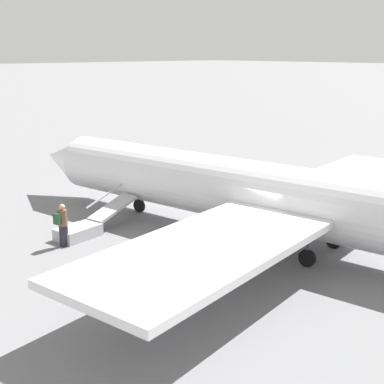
# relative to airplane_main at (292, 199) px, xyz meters

# --- Properties ---
(ground_plane) EXTENTS (600.00, 600.00, 0.00)m
(ground_plane) POSITION_rel_airplane_main_xyz_m (0.90, 0.14, -2.03)
(ground_plane) COLOR slate
(airplane_main) EXTENTS (28.31, 21.51, 6.77)m
(airplane_main) POSITION_rel_airplane_main_xyz_m (0.00, 0.00, 0.00)
(airplane_main) COLOR white
(airplane_main) RESTS_ON ground
(boarding_stairs) EXTENTS (1.65, 4.12, 1.69)m
(boarding_stairs) POSITION_rel_airplane_main_xyz_m (6.84, 4.97, -1.65)
(boarding_stairs) COLOR #B2B2B7
(boarding_stairs) RESTS_ON ground
(passenger) EXTENTS (0.38, 0.56, 1.74)m
(passenger) POSITION_rel_airplane_main_xyz_m (6.31, 6.32, -1.02)
(passenger) COLOR #23232D
(passenger) RESTS_ON ground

